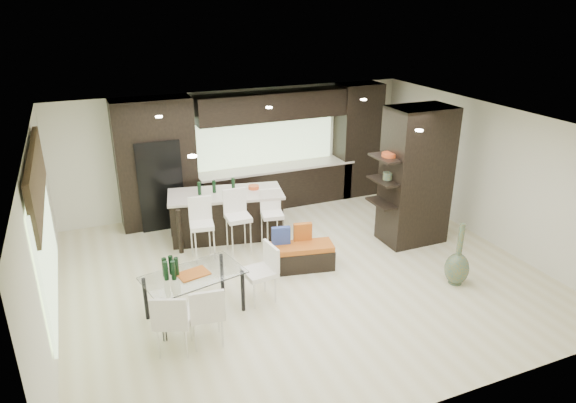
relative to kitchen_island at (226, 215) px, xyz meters
name	(u,v)px	position (x,y,z in m)	size (l,w,h in m)	color
ground	(301,273)	(0.77, -1.99, -0.47)	(8.00, 8.00, 0.00)	beige
back_wall	(239,149)	(0.77, 1.51, 0.88)	(8.00, 0.02, 2.70)	white
left_wall	(42,244)	(-3.23, -1.99, 0.88)	(0.02, 7.00, 2.70)	white
right_wall	(487,173)	(4.77, -1.99, 0.88)	(0.02, 7.00, 2.70)	white
ceiling	(303,124)	(0.77, -1.99, 2.23)	(8.00, 7.00, 0.02)	white
window_left	(45,238)	(-3.19, -1.79, 0.88)	(0.04, 3.20, 1.90)	#B2D199
window_back	(264,139)	(1.37, 1.47, 1.08)	(3.40, 0.04, 1.20)	#B2D199
stone_accent	(36,179)	(-3.16, -1.79, 1.78)	(0.08, 3.00, 0.80)	brown
ceiling_spots	(296,122)	(0.77, -1.74, 2.21)	(4.00, 3.00, 0.02)	white
back_cabinetry	(264,151)	(1.27, 1.18, 0.88)	(6.80, 0.68, 2.70)	black
refrigerator	(158,182)	(-1.13, 1.13, 0.48)	(0.90, 0.68, 1.90)	black
partition_column	(416,176)	(3.37, -1.59, 0.88)	(1.20, 0.80, 2.70)	black
kitchen_island	(226,215)	(0.00, 0.00, 0.00)	(2.26, 0.97, 0.94)	black
stool_left	(202,236)	(-0.69, -0.80, 0.01)	(0.42, 0.42, 0.95)	white
stool_mid	(239,229)	(0.00, -0.81, 0.03)	(0.44, 0.44, 1.00)	white
stool_right	(272,225)	(0.69, -0.79, -0.01)	(0.40, 0.40, 0.92)	white
bench	(299,257)	(0.81, -1.82, -0.24)	(1.22, 0.47, 0.47)	black
floor_vase	(459,254)	(3.07, -3.32, 0.09)	(0.41, 0.41, 1.11)	#4C5B41
dining_table	(195,295)	(-1.25, -2.52, -0.12)	(1.46, 0.82, 0.70)	white
chair_near	(206,315)	(-1.25, -3.25, -0.03)	(0.47, 0.47, 0.88)	white
chair_far	(174,323)	(-1.71, -3.25, -0.03)	(0.48, 0.48, 0.88)	white
chair_end	(259,276)	(-0.20, -2.52, -0.03)	(0.47, 0.47, 0.88)	white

